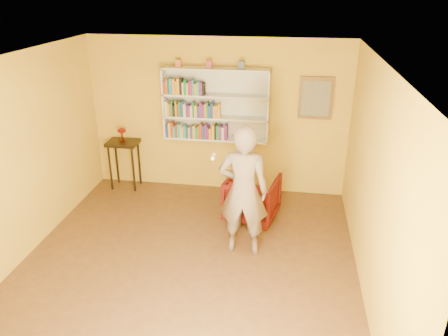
{
  "coord_description": "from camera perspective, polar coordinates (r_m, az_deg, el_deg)",
  "views": [
    {
      "loc": [
        1.24,
        -4.72,
        3.52
      ],
      "look_at": [
        0.39,
        0.75,
        1.14
      ],
      "focal_mm": 35.0,
      "sensor_mm": 36.0,
      "label": 1
    }
  ],
  "objects": [
    {
      "name": "books_row_lower",
      "position": [
        7.58,
        -3.46,
        4.82
      ],
      "size": [
        1.07,
        0.18,
        0.27
      ],
      "color": "navy",
      "rests_on": "bookshelf"
    },
    {
      "name": "game_remote",
      "position": [
        5.35,
        -1.36,
        1.5
      ],
      "size": [
        0.04,
        0.15,
        0.04
      ],
      "primitive_type": "cube",
      "color": "white",
      "rests_on": "person"
    },
    {
      "name": "armchair",
      "position": [
        6.95,
        3.72,
        -3.84
      ],
      "size": [
        0.91,
        0.93,
        0.72
      ],
      "primitive_type": "imported",
      "rotation": [
        0.0,
        0.0,
        2.94
      ],
      "color": "#420405",
      "rests_on": "ground"
    },
    {
      "name": "person",
      "position": [
        5.85,
        2.55,
        -3.06
      ],
      "size": [
        0.69,
        0.46,
        1.86
      ],
      "primitive_type": "imported",
      "rotation": [
        0.0,
        0.0,
        3.12
      ],
      "color": "#6D5D50",
      "rests_on": "ground"
    },
    {
      "name": "ornament_centre",
      "position": [
        7.3,
        -1.95,
        13.41
      ],
      "size": [
        0.09,
        0.09,
        0.12
      ],
      "primitive_type": "cube",
      "color": "#AA3859",
      "rests_on": "bookshelf"
    },
    {
      "name": "books_row_middle",
      "position": [
        7.48,
        -4.08,
        7.61
      ],
      "size": [
        0.94,
        0.19,
        0.27
      ],
      "color": "beige",
      "rests_on": "bookshelf"
    },
    {
      "name": "console_table",
      "position": [
        8.05,
        -13.0,
        2.39
      ],
      "size": [
        0.54,
        0.42,
        0.89
      ],
      "color": "black",
      "rests_on": "ground"
    },
    {
      "name": "bookshelf",
      "position": [
        7.49,
        -1.0,
        8.33
      ],
      "size": [
        1.8,
        0.29,
        1.23
      ],
      "color": "silver",
      "rests_on": "room_shell"
    },
    {
      "name": "books_row_upper",
      "position": [
        7.42,
        -5.23,
        10.48
      ],
      "size": [
        0.68,
        0.19,
        0.27
      ],
      "color": "#983217",
      "rests_on": "bookshelf"
    },
    {
      "name": "ornament_left",
      "position": [
        7.41,
        -5.95,
        13.45
      ],
      "size": [
        0.09,
        0.09,
        0.12
      ],
      "primitive_type": "cube",
      "color": "#C36237",
      "rests_on": "bookshelf"
    },
    {
      "name": "room_shell",
      "position": [
        5.48,
        -5.26,
        -4.04
      ],
      "size": [
        5.3,
        5.8,
        2.88
      ],
      "color": "#4D3118",
      "rests_on": "ground"
    },
    {
      "name": "ornament_right",
      "position": [
        7.22,
        2.29,
        13.31
      ],
      "size": [
        0.09,
        0.09,
        0.13
      ],
      "primitive_type": "cube",
      "color": "#475276",
      "rests_on": "bookshelf"
    },
    {
      "name": "ruby_lustre",
      "position": [
        7.94,
        -13.22,
        4.65
      ],
      "size": [
        0.16,
        0.16,
        0.25
      ],
      "color": "maroon",
      "rests_on": "console_table"
    },
    {
      "name": "framed_painting",
      "position": [
        7.4,
        11.9,
        8.91
      ],
      "size": [
        0.55,
        0.05,
        0.7
      ],
      "color": "brown",
      "rests_on": "room_shell"
    }
  ]
}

